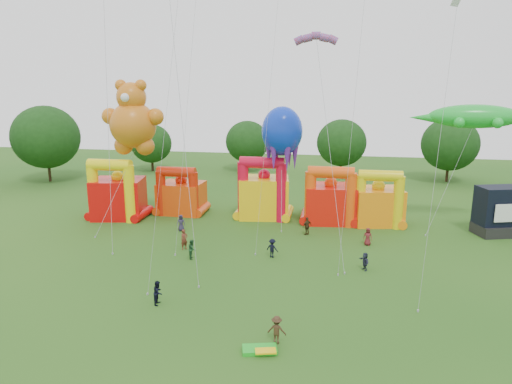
% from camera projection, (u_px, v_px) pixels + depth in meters
% --- Properties ---
extents(ground, '(160.00, 160.00, 0.00)m').
position_uv_depth(ground, '(195.00, 367.00, 25.04)').
color(ground, '#1D4D15').
rests_on(ground, ground).
extents(tree_ring, '(124.94, 127.06, 12.07)m').
position_uv_depth(tree_ring, '(174.00, 254.00, 24.41)').
color(tree_ring, '#352314').
rests_on(tree_ring, ground).
extents(bouncy_castle_0, '(6.31, 5.41, 7.12)m').
position_uv_depth(bouncy_castle_0, '(117.00, 195.00, 52.58)').
color(bouncy_castle_0, red).
rests_on(bouncy_castle_0, ground).
extents(bouncy_castle_1, '(5.31, 4.34, 5.89)m').
position_uv_depth(bouncy_castle_1, '(181.00, 195.00, 54.62)').
color(bouncy_castle_1, '#DD400C').
rests_on(bouncy_castle_1, ground).
extents(bouncy_castle_2, '(6.12, 5.16, 7.34)m').
position_uv_depth(bouncy_castle_2, '(264.00, 194.00, 52.81)').
color(bouncy_castle_2, yellow).
rests_on(bouncy_castle_2, ground).
extents(bouncy_castle_3, '(5.94, 4.95, 6.61)m').
position_uv_depth(bouncy_castle_3, '(330.00, 201.00, 50.92)').
color(bouncy_castle_3, red).
rests_on(bouncy_castle_3, ground).
extents(bouncy_castle_4, '(5.80, 4.99, 6.33)m').
position_uv_depth(bouncy_castle_4, '(378.00, 203.00, 50.18)').
color(bouncy_castle_4, orange).
rests_on(bouncy_castle_4, ground).
extents(teddy_bear_kite, '(7.11, 9.52, 15.80)m').
position_uv_depth(teddy_bear_kite, '(127.00, 145.00, 49.50)').
color(teddy_bear_kite, '#CA6A16').
rests_on(teddy_bear_kite, ground).
extents(gecko_kite, '(12.12, 6.41, 13.30)m').
position_uv_depth(gecko_kite, '(456.00, 163.00, 47.23)').
color(gecko_kite, green).
rests_on(gecko_kite, ground).
extents(octopus_kite, '(4.44, 6.00, 13.00)m').
position_uv_depth(octopus_kite, '(282.00, 143.00, 49.40)').
color(octopus_kite, '#0D2EC3').
rests_on(octopus_kite, ground).
extents(parafoil_kites, '(26.15, 13.85, 28.12)m').
position_uv_depth(parafoil_kites, '(191.00, 119.00, 39.07)').
color(parafoil_kites, red).
rests_on(parafoil_kites, ground).
extents(diamond_kites, '(22.57, 15.96, 38.36)m').
position_uv_depth(diamond_kites, '(276.00, 78.00, 36.68)').
color(diamond_kites, '#E2410A').
rests_on(diamond_kites, ground).
extents(folded_kite_bundle, '(2.18, 1.46, 0.31)m').
position_uv_depth(folded_kite_bundle, '(260.00, 350.00, 26.39)').
color(folded_kite_bundle, green).
rests_on(folded_kite_bundle, ground).
extents(spectator_0, '(0.94, 0.70, 1.76)m').
position_uv_depth(spectator_0, '(181.00, 223.00, 48.21)').
color(spectator_0, '#28233B').
rests_on(spectator_0, ground).
extents(spectator_1, '(0.82, 0.84, 1.95)m').
position_uv_depth(spectator_1, '(184.00, 239.00, 42.73)').
color(spectator_1, '#60291B').
rests_on(spectator_1, ground).
extents(spectator_2, '(0.82, 0.96, 1.73)m').
position_uv_depth(spectator_2, '(192.00, 249.00, 40.53)').
color(spectator_2, '#193F20').
rests_on(spectator_2, ground).
extents(spectator_3, '(1.27, 0.98, 1.74)m').
position_uv_depth(spectator_3, '(272.00, 248.00, 40.77)').
color(spectator_3, black).
rests_on(spectator_3, ground).
extents(spectator_4, '(1.13, 1.10, 1.90)m').
position_uv_depth(spectator_4, '(307.00, 226.00, 46.89)').
color(spectator_4, '#392D16').
rests_on(spectator_4, ground).
extents(spectator_5, '(1.02, 1.48, 1.53)m').
position_uv_depth(spectator_5, '(365.00, 261.00, 37.96)').
color(spectator_5, '#23253A').
rests_on(spectator_5, ground).
extents(spectator_6, '(0.95, 0.72, 1.73)m').
position_uv_depth(spectator_6, '(368.00, 237.00, 43.87)').
color(spectator_6, maroon).
rests_on(spectator_6, ground).
extents(spectator_8, '(0.69, 0.87, 1.74)m').
position_uv_depth(spectator_8, '(158.00, 293.00, 32.04)').
color(spectator_8, black).
rests_on(spectator_8, ground).
extents(spectator_9, '(1.17, 0.73, 1.75)m').
position_uv_depth(spectator_9, '(277.00, 330.00, 27.13)').
color(spectator_9, '#3A2717').
rests_on(spectator_9, ground).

